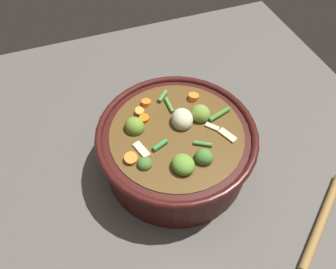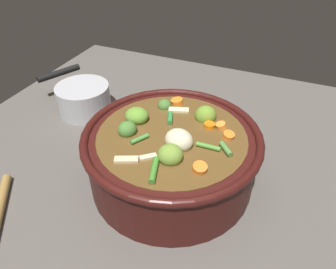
{
  "view_description": "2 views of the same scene",
  "coord_description": "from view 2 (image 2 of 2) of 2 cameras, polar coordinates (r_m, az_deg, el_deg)",
  "views": [
    {
      "loc": [
        -0.36,
        0.15,
        0.62
      ],
      "look_at": [
        0.02,
        0.01,
        0.09
      ],
      "focal_mm": 33.2,
      "sensor_mm": 36.0,
      "label": 1
    },
    {
      "loc": [
        0.17,
        -0.43,
        0.47
      ],
      "look_at": [
        -0.01,
        0.01,
        0.1
      ],
      "focal_mm": 33.87,
      "sensor_mm": 36.0,
      "label": 2
    }
  ],
  "objects": [
    {
      "name": "cooking_pot",
      "position": [
        0.61,
        0.65,
        -3.8
      ],
      "size": [
        0.34,
        0.34,
        0.14
      ],
      "color": "#38110F",
      "rests_on": "ground_plane"
    },
    {
      "name": "ground_plane",
      "position": [
        0.66,
        0.62,
        -7.98
      ],
      "size": [
        1.1,
        1.1,
        0.0
      ],
      "primitive_type": "plane",
      "color": "#514C47"
    },
    {
      "name": "small_saucepan",
      "position": [
        0.87,
        -15.03,
        6.31
      ],
      "size": [
        0.22,
        0.18,
        0.08
      ],
      "color": "#ADADB2",
      "rests_on": "ground_plane"
    }
  ]
}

